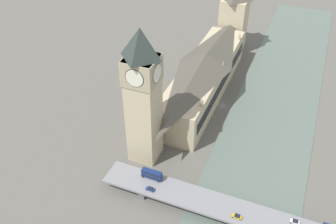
# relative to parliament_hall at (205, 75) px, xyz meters

# --- Properties ---
(ground_plane) EXTENTS (600.00, 600.00, 0.00)m
(ground_plane) POSITION_rel_parliament_hall_xyz_m (-14.93, 8.00, -14.33)
(ground_plane) COLOR #605E56
(river_water) EXTENTS (49.28, 360.00, 0.30)m
(river_water) POSITION_rel_parliament_hall_xyz_m (-45.57, 8.00, -14.18)
(river_water) COLOR slate
(river_water) RESTS_ON ground_plane
(parliament_hall) EXTENTS (24.31, 108.99, 28.88)m
(parliament_hall) POSITION_rel_parliament_hall_xyz_m (0.00, 0.00, 0.00)
(parliament_hall) COLOR #C1B28E
(parliament_hall) RESTS_ON ground_plane
(clock_tower) EXTENTS (15.17, 15.17, 72.25)m
(clock_tower) POSITION_rel_parliament_hall_xyz_m (10.64, 65.45, 24.80)
(clock_tower) COLOR #C1B28E
(clock_tower) RESTS_ON ground_plane
(victoria_tower) EXTENTS (18.58, 18.58, 51.53)m
(victoria_tower) POSITION_rel_parliament_hall_xyz_m (0.05, -67.78, 9.44)
(victoria_tower) COLOR #C1B28E
(victoria_tower) RESTS_ON ground_plane
(road_bridge) EXTENTS (130.56, 13.93, 5.70)m
(road_bridge) POSITION_rel_parliament_hall_xyz_m (-45.57, 87.38, -9.74)
(road_bridge) COLOR slate
(road_bridge) RESTS_ON ground_plane
(double_decker_bus_rear) EXTENTS (10.02, 2.60, 4.75)m
(double_decker_bus_rear) POSITION_rel_parliament_hall_xyz_m (-1.35, 84.05, -5.99)
(double_decker_bus_rear) COLOR navy
(double_decker_bus_rear) RESTS_ON road_bridge
(car_northbound_mid) EXTENTS (4.14, 1.88, 1.42)m
(car_northbound_mid) POSITION_rel_parliament_hall_xyz_m (-3.70, 90.97, -7.92)
(car_northbound_mid) COLOR navy
(car_northbound_mid) RESTS_ON road_bridge
(car_northbound_tail) EXTENTS (3.95, 1.90, 1.44)m
(car_northbound_tail) POSITION_rel_parliament_hall_xyz_m (-67.16, 84.11, -7.92)
(car_northbound_tail) COLOR silver
(car_northbound_tail) RESTS_ON road_bridge
(car_southbound_lead) EXTENTS (4.23, 1.93, 1.43)m
(car_southbound_lead) POSITION_rel_parliament_hall_xyz_m (-44.00, 90.71, -7.93)
(car_southbound_lead) COLOR gold
(car_southbound_lead) RESTS_ON road_bridge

